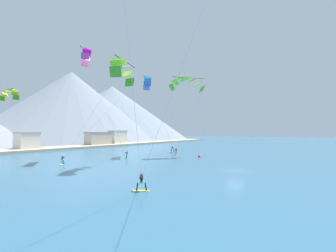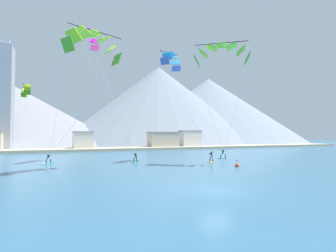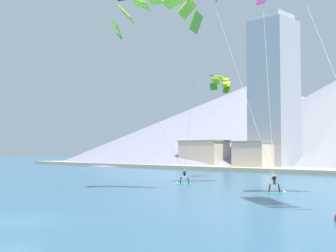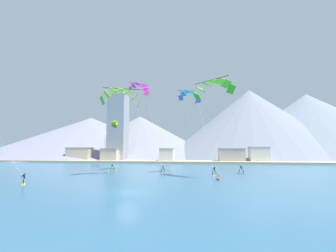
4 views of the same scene
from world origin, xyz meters
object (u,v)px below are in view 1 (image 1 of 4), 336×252
object	(u,v)px
kitesurfer_far_left	(139,186)
parafoil_kite_mid_center	(122,70)
kitesurfer_far_right	(176,153)
parafoil_kite_near_lead	(187,83)
parafoil_kite_near_trail	(87,56)
kitesurfer_near_trail	(127,156)
kitesurfer_mid_center	(62,162)
kitesurfer_near_lead	(172,150)
parafoil_kite_far_right	(148,82)
parafoil_kite_distant_high_outer	(10,94)
race_marker_buoy	(199,156)

from	to	relation	value
kitesurfer_far_left	parafoil_kite_mid_center	world-z (taller)	parafoil_kite_mid_center
kitesurfer_far_left	kitesurfer_far_right	distance (m)	30.94
parafoil_kite_near_lead	parafoil_kite_near_trail	xyz separation A→B (m)	(-16.86, 12.37, 3.84)
kitesurfer_near_trail	kitesurfer_mid_center	xyz separation A→B (m)	(-12.60, 1.90, 0.01)
kitesurfer_near_lead	kitesurfer_mid_center	distance (m)	28.56
kitesurfer_near_trail	kitesurfer_far_right	world-z (taller)	kitesurfer_far_right
kitesurfer_mid_center	parafoil_kite_mid_center	distance (m)	18.03
parafoil_kite_far_right	kitesurfer_far_left	bearing A→B (deg)	-140.40
parafoil_kite_near_trail	parafoil_kite_mid_center	xyz separation A→B (m)	(-0.89, -10.85, -4.53)
parafoil_kite_distant_high_outer	kitesurfer_far_right	bearing A→B (deg)	-34.27
kitesurfer_far_right	parafoil_kite_mid_center	bearing A→B (deg)	-174.95
kitesurfer_mid_center	parafoil_kite_near_trail	size ratio (longest dim) A/B	0.08
kitesurfer_far_right	parafoil_kite_near_trail	bearing A→B (deg)	151.61
parafoil_kite_near_trail	race_marker_buoy	xyz separation A→B (m)	(17.15, -15.21, -19.83)
race_marker_buoy	parafoil_kite_mid_center	bearing A→B (deg)	166.41
parafoil_kite_distant_high_outer	kitesurfer_near_trail	bearing A→B (deg)	-38.84
kitesurfer_near_trail	kitesurfer_far_right	bearing A→B (deg)	-26.03
kitesurfer_near_lead	parafoil_kite_mid_center	distance (m)	28.54
parafoil_kite_distant_high_outer	kitesurfer_mid_center	bearing A→B (deg)	-71.75
kitesurfer_mid_center	kitesurfer_far_right	bearing A→B (deg)	-16.91
parafoil_kite_near_lead	kitesurfer_near_trail	bearing A→B (deg)	141.13
kitesurfer_far_right	parafoil_kite_mid_center	distance (m)	23.42
parafoil_kite_near_lead	parafoil_kite_mid_center	bearing A→B (deg)	175.11
parafoil_kite_near_lead	parafoil_kite_far_right	distance (m)	8.89
kitesurfer_far_left	race_marker_buoy	bearing A→B (deg)	16.82
kitesurfer_far_left	parafoil_kite_near_lead	size ratio (longest dim) A/B	0.11
kitesurfer_mid_center	race_marker_buoy	xyz separation A→B (m)	(23.08, -12.97, -0.28)
kitesurfer_far_right	parafoil_kite_near_lead	size ratio (longest dim) A/B	0.12
parafoil_kite_far_right	kitesurfer_far_right	bearing A→B (deg)	-44.88
kitesurfer_far_left	kitesurfer_far_right	world-z (taller)	kitesurfer_far_right
parafoil_kite_near_lead	kitesurfer_near_lead	bearing A→B (deg)	54.85
parafoil_kite_distant_high_outer	parafoil_kite_mid_center	bearing A→B (deg)	-66.18
parafoil_kite_near_lead	parafoil_kite_distant_high_outer	world-z (taller)	parafoil_kite_near_lead
kitesurfer_mid_center	parafoil_kite_distant_high_outer	size ratio (longest dim) A/B	0.38
kitesurfer_near_trail	parafoil_kite_near_trail	world-z (taller)	parafoil_kite_near_trail
kitesurfer_near_trail	race_marker_buoy	bearing A→B (deg)	-46.54
parafoil_kite_near_trail	kitesurfer_near_trail	bearing A→B (deg)	-31.89
race_marker_buoy	parafoil_kite_near_lead	bearing A→B (deg)	95.65
kitesurfer_mid_center	kitesurfer_far_right	xyz separation A→B (m)	(23.07, -7.02, 0.14)
kitesurfer_near_lead	kitesurfer_mid_center	xyz separation A→B (m)	(-28.49, 2.05, -0.11)
kitesurfer_far_left	parafoil_kite_mid_center	distance (m)	21.75
kitesurfer_near_lead	kitesurfer_mid_center	world-z (taller)	kitesurfer_near_lead
kitesurfer_near_trail	kitesurfer_far_right	distance (m)	11.66
kitesurfer_near_lead	kitesurfer_mid_center	bearing A→B (deg)	175.88
kitesurfer_near_lead	parafoil_kite_far_right	size ratio (longest dim) A/B	0.11
parafoil_kite_near_trail	parafoil_kite_distant_high_outer	world-z (taller)	parafoil_kite_near_trail
kitesurfer_far_right	race_marker_buoy	world-z (taller)	kitesurfer_far_right
parafoil_kite_distant_high_outer	parafoil_kite_near_lead	bearing A→B (deg)	-38.85
kitesurfer_mid_center	parafoil_kite_near_trail	bearing A→B (deg)	20.69
kitesurfer_near_trail	kitesurfer_far_right	size ratio (longest dim) A/B	0.88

